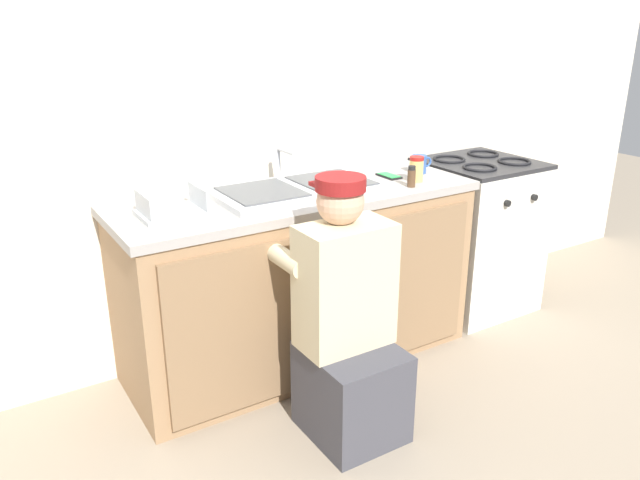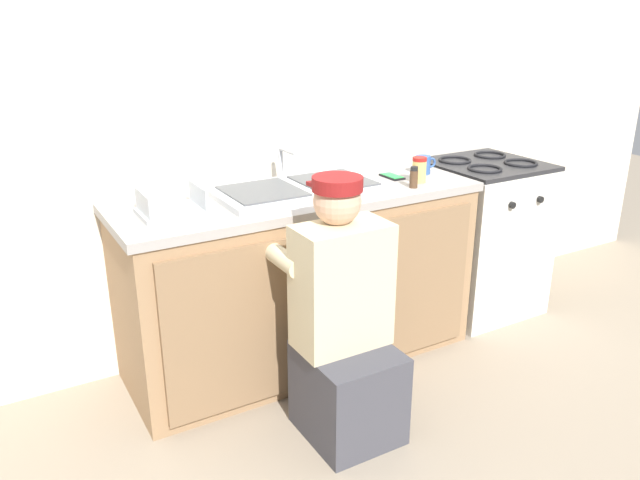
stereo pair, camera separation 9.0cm
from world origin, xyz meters
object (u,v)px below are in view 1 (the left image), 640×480
condiment_jar (416,169)px  coffee_mug (419,164)px  dish_rack_tray (173,210)px  stove_range (475,234)px  cell_phone (389,176)px  sink_double_basin (297,189)px  plumber_person (347,332)px  spice_bottle_pepper (412,177)px

condiment_jar → coffee_mug: (0.13, 0.13, -0.02)m
condiment_jar → dish_rack_tray: 1.24m
stove_range → dish_rack_tray: (-1.84, -0.03, 0.46)m
cell_phone → sink_double_basin: bearing=-179.4°
condiment_jar → plumber_person: bearing=-147.2°
spice_bottle_pepper → coffee_mug: 0.30m
cell_phone → dish_rack_tray: bearing=-178.4°
spice_bottle_pepper → dish_rack_tray: size_ratio=0.37×
sink_double_basin → spice_bottle_pepper: (0.53, -0.21, 0.03)m
plumber_person → spice_bottle_pepper: bearing=32.0°
cell_phone → coffee_mug: bearing=-3.5°
plumber_person → cell_phone: plumber_person is taller
cell_phone → stove_range: bearing=-0.7°
dish_rack_tray → plumber_person: bearing=-49.6°
coffee_mug → dish_rack_tray: dish_rack_tray is taller
spice_bottle_pepper → condiment_jar: condiment_jar is taller
sink_double_basin → cell_phone: 0.55m
dish_rack_tray → condiment_jar: bearing=-5.1°
spice_bottle_pepper → condiment_jar: 0.11m
stove_range → spice_bottle_pepper: 0.87m
cell_phone → spice_bottle_pepper: bearing=-97.2°
plumber_person → condiment_jar: size_ratio=8.63×
spice_bottle_pepper → dish_rack_tray: dish_rack_tray is taller
stove_range → plumber_person: 1.47m
sink_double_basin → coffee_mug: bearing=-0.5°
sink_double_basin → stove_range: bearing=-0.1°
condiment_jar → coffee_mug: condiment_jar is taller
plumber_person → stove_range: bearing=24.5°
plumber_person → spice_bottle_pepper: 0.91m
plumber_person → condiment_jar: bearing=32.8°
spice_bottle_pepper → cell_phone: bearing=82.8°
spice_bottle_pepper → plumber_person: bearing=-148.0°
cell_phone → dish_rack_tray: (-1.18, -0.03, 0.02)m
sink_double_basin → coffee_mug: 0.75m
sink_double_basin → stove_range: 1.30m
spice_bottle_pepper → condiment_jar: size_ratio=0.82×
plumber_person → dish_rack_tray: size_ratio=3.94×
condiment_jar → dish_rack_tray: size_ratio=0.46×
stove_range → dish_rack_tray: bearing=-179.2°
spice_bottle_pepper → cell_phone: (0.03, 0.21, -0.04)m
stove_range → condiment_jar: bearing=-167.3°
sink_double_basin → cell_phone: size_ratio=5.71×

